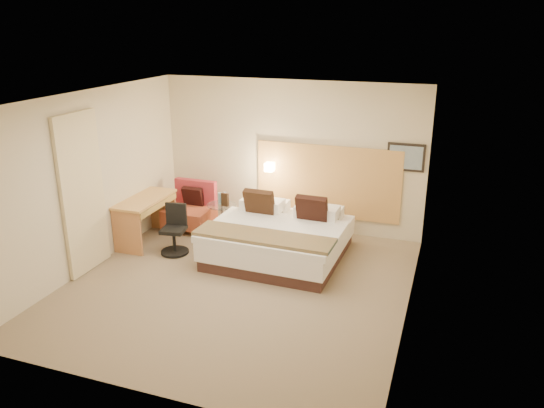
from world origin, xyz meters
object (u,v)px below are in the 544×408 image
(side_table, at_px, (222,218))
(desk, at_px, (146,207))
(lounge_chair, at_px, (191,210))
(bed, at_px, (279,237))
(desk_chair, at_px, (175,233))

(side_table, bearing_deg, desk, -149.42)
(desk, bearing_deg, side_table, 30.58)
(lounge_chair, bearing_deg, side_table, -11.15)
(bed, height_order, side_table, bed)
(lounge_chair, height_order, desk, lounge_chair)
(desk, xyz_separation_m, desk_chair, (0.68, -0.27, -0.28))
(side_table, bearing_deg, lounge_chair, 168.85)
(bed, xyz_separation_m, lounge_chair, (-1.94, 0.64, 0.01))
(bed, distance_m, desk, 2.38)
(bed, height_order, lounge_chair, bed)
(side_table, height_order, desk, desk)
(lounge_chair, relative_size, desk_chair, 1.06)
(lounge_chair, relative_size, side_table, 1.38)
(lounge_chair, bearing_deg, desk_chair, -76.15)
(bed, xyz_separation_m, desk, (-2.36, -0.16, 0.29))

